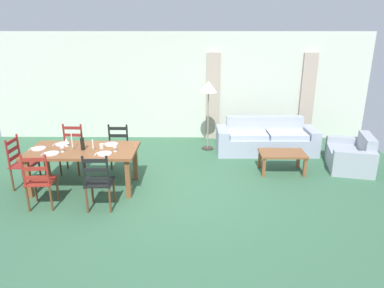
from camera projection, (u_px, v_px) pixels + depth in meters
name	position (u px, v px, depth m)	size (l,w,h in m)	color
ground_plane	(172.00, 192.00, 6.24)	(9.60, 9.60, 0.02)	#366144
wall_far	(179.00, 86.00, 8.93)	(9.60, 0.16, 2.70)	beige
curtain_panel_left	(213.00, 97.00, 8.87)	(0.35, 0.08, 2.20)	#B19D8C
curtain_panel_right	(307.00, 97.00, 8.85)	(0.35, 0.08, 2.20)	#B19D8C
dining_table	(83.00, 154.00, 6.16)	(1.90, 0.96, 0.75)	brown
dining_chair_near_left	(40.00, 181.00, 5.52)	(0.45, 0.43, 0.96)	maroon
dining_chair_near_right	(99.00, 182.00, 5.47)	(0.43, 0.41, 0.96)	black
dining_chair_far_left	(72.00, 149.00, 6.96)	(0.43, 0.41, 0.96)	maroon
dining_chair_far_right	(118.00, 149.00, 6.93)	(0.43, 0.41, 0.96)	black
dining_chair_head_west	(22.00, 163.00, 6.25)	(0.42, 0.44, 0.96)	maroon
dinner_plate_near_left	(52.00, 153.00, 5.89)	(0.24, 0.24, 0.02)	white
fork_near_left	(43.00, 154.00, 5.90)	(0.02, 0.17, 0.01)	silver
dinner_plate_near_right	(104.00, 154.00, 5.89)	(0.24, 0.24, 0.02)	white
fork_near_right	(96.00, 154.00, 5.89)	(0.02, 0.17, 0.01)	silver
dinner_plate_far_left	(62.00, 144.00, 6.37)	(0.24, 0.24, 0.02)	white
fork_far_left	(54.00, 144.00, 6.37)	(0.02, 0.17, 0.01)	silver
dinner_plate_far_right	(111.00, 144.00, 6.36)	(0.24, 0.24, 0.02)	white
fork_far_right	(103.00, 144.00, 6.36)	(0.02, 0.17, 0.01)	silver
dinner_plate_head_west	(39.00, 148.00, 6.13)	(0.24, 0.24, 0.02)	white
fork_head_west	(30.00, 149.00, 6.14)	(0.02, 0.17, 0.01)	silver
wine_bottle	(82.00, 143.00, 6.06)	(0.07, 0.07, 0.32)	black
wine_glass_near_left	(62.00, 146.00, 5.96)	(0.06, 0.06, 0.16)	white
wine_glass_near_right	(115.00, 145.00, 5.98)	(0.06, 0.06, 0.16)	white
wine_glass_far_left	(66.00, 141.00, 6.24)	(0.06, 0.06, 0.16)	white
coffee_cup_primary	(102.00, 146.00, 6.14)	(0.07, 0.07, 0.09)	beige
candle_tall	(72.00, 144.00, 6.12)	(0.05, 0.05, 0.29)	#998C66
candle_short	(93.00, 147.00, 6.07)	(0.05, 0.05, 0.19)	#998C66
couch	(266.00, 140.00, 8.12)	(2.29, 0.83, 0.80)	#9DA4B8
coffee_table	(282.00, 156.00, 6.95)	(0.90, 0.56, 0.42)	brown
armchair_upholstered	(353.00, 157.00, 7.19)	(1.03, 1.31, 0.72)	#979EA9
standing_lamp	(208.00, 91.00, 7.95)	(0.40, 0.40, 1.64)	#332D28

